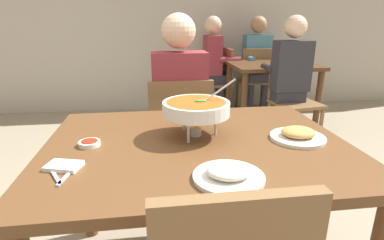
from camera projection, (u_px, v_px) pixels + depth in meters
The scene contains 18 objects.
cafe_rear_partition at pixel (161, 1), 4.15m from camera, with size 10.00×0.10×3.00m, color #BCB2A3.
dining_table_main at pixel (197, 163), 1.36m from camera, with size 1.30×1.00×0.76m.
chair_diner_main at pixel (180, 133), 2.14m from camera, with size 0.44×0.44×0.90m.
diner_main at pixel (179, 99), 2.10m from camera, with size 0.40×0.45×1.31m.
curry_bowl at pixel (196, 109), 1.35m from camera, with size 0.33×0.30×0.26m.
rice_plate at pixel (229, 174), 1.01m from camera, with size 0.24×0.24×0.06m.
appetizer_plate at pixel (298, 135), 1.35m from camera, with size 0.24×0.24×0.06m.
sauce_dish at pixel (90, 143), 1.28m from camera, with size 0.09×0.09×0.02m.
napkin_folded at pixel (64, 166), 1.09m from camera, with size 0.12×0.08×0.02m, color white.
fork_utensil at pixel (54, 174), 1.04m from camera, with size 0.01×0.17×0.01m, color silver.
spoon_utensil at pixel (69, 173), 1.05m from camera, with size 0.01×0.17×0.01m, color silver.
dining_table_far at pixel (272, 75), 3.68m from camera, with size 1.00×0.80×0.76m.
chair_bg_left at pixel (219, 78), 4.15m from camera, with size 0.49×0.49×0.90m.
chair_bg_middle at pixel (291, 94), 3.23m from camera, with size 0.50×0.50×0.90m.
chair_bg_right at pixel (255, 77), 4.22m from camera, with size 0.48×0.48×0.90m.
patron_bg_left at pixel (215, 60), 4.05m from camera, with size 0.45×0.40×1.31m.
patron_bg_middle at pixel (289, 73), 3.14m from camera, with size 0.40×0.45×1.31m.
patron_bg_right at pixel (257, 59), 4.18m from camera, with size 0.40×0.45×1.31m.
Camera 1 is at (-0.19, -1.21, 1.27)m, focal length 28.52 mm.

